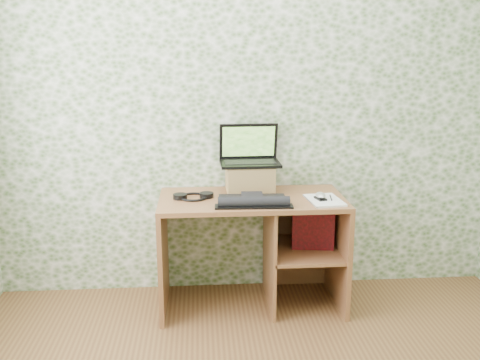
{
  "coord_description": "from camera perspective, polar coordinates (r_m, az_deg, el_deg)",
  "views": [
    {
      "loc": [
        -0.33,
        -1.87,
        1.7
      ],
      "look_at": [
        -0.08,
        1.39,
        0.88
      ],
      "focal_mm": 40.0,
      "sensor_mm": 36.0,
      "label": 1
    }
  ],
  "objects": [
    {
      "name": "riser",
      "position": [
        3.58,
        1.05,
        0.18
      ],
      "size": [
        0.32,
        0.27,
        0.19
      ],
      "primitive_type": "cube",
      "rotation": [
        0.0,
        0.0,
        0.02
      ],
      "color": "olive",
      "rests_on": "desk"
    },
    {
      "name": "laptop",
      "position": [
        3.59,
        1.0,
        2.75
      ],
      "size": [
        0.4,
        0.28,
        0.26
      ],
      "rotation": [
        0.0,
        0.0,
        0.02
      ],
      "color": "black",
      "rests_on": "riser"
    },
    {
      "name": "red_box",
      "position": [
        3.58,
        7.8,
        -4.71
      ],
      "size": [
        0.29,
        0.13,
        0.33
      ],
      "primitive_type": "cube",
      "rotation": [
        0.0,
        0.0,
        -0.14
      ],
      "color": "maroon",
      "rests_on": "desk"
    },
    {
      "name": "desk",
      "position": [
        3.58,
        2.46,
        -5.87
      ],
      "size": [
        1.2,
        0.6,
        0.75
      ],
      "color": "brown",
      "rests_on": "floor"
    },
    {
      "name": "keyboard",
      "position": [
        3.31,
        1.38,
        -2.22
      ],
      "size": [
        0.48,
        0.25,
        0.07
      ],
      "rotation": [
        0.0,
        0.0,
        -0.04
      ],
      "color": "black",
      "rests_on": "desk"
    },
    {
      "name": "notepad",
      "position": [
        3.42,
        9.0,
        -2.15
      ],
      "size": [
        0.23,
        0.3,
        0.01
      ],
      "primitive_type": "cube",
      "rotation": [
        0.0,
        0.0,
        0.11
      ],
      "color": "white",
      "rests_on": "desk"
    },
    {
      "name": "wall_back",
      "position": [
        3.66,
        0.85,
        7.76
      ],
      "size": [
        3.5,
        0.0,
        3.5
      ],
      "primitive_type": "plane",
      "rotation": [
        1.57,
        0.0,
        0.0
      ],
      "color": "silver",
      "rests_on": "ground"
    },
    {
      "name": "headphones",
      "position": [
        3.46,
        -4.99,
        -1.75
      ],
      "size": [
        0.26,
        0.21,
        0.03
      ],
      "rotation": [
        0.0,
        0.0,
        0.12
      ],
      "color": "black",
      "rests_on": "desk"
    },
    {
      "name": "pen",
      "position": [
        3.45,
        9.67,
        -1.87
      ],
      "size": [
        0.02,
        0.12,
        0.01
      ],
      "primitive_type": "cylinder",
      "rotation": [
        1.57,
        0.0,
        -0.15
      ],
      "color": "black",
      "rests_on": "notepad"
    },
    {
      "name": "mouse",
      "position": [
        3.41,
        8.58,
        -1.78
      ],
      "size": [
        0.08,
        0.11,
        0.03
      ],
      "primitive_type": "ellipsoid",
      "rotation": [
        0.0,
        0.0,
        0.23
      ],
      "color": "silver",
      "rests_on": "notepad"
    }
  ]
}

